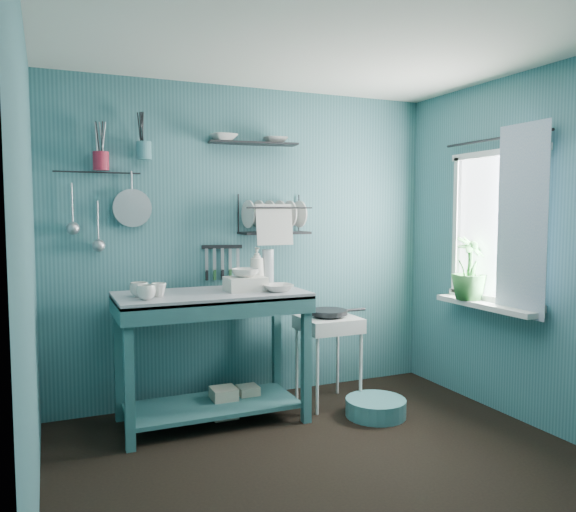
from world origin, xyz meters
name	(u,v)px	position (x,y,z in m)	size (l,w,h in m)	color
floor	(338,471)	(0.00, 0.00, 0.00)	(3.20, 3.20, 0.00)	black
ceiling	(341,32)	(0.00, 0.00, 2.50)	(3.20, 3.20, 0.00)	silver
wall_back	(251,244)	(0.00, 1.50, 1.25)	(3.20, 3.20, 0.00)	#336369
wall_front	(562,294)	(0.00, -1.50, 1.25)	(3.20, 3.20, 0.00)	#336369
wall_left	(29,270)	(-1.60, 0.00, 1.25)	(3.00, 3.00, 0.00)	#336369
wall_right	(547,251)	(1.60, 0.00, 1.25)	(3.00, 3.00, 0.00)	#336369
work_counter	(212,357)	(-0.46, 1.05, 0.47)	(1.33, 0.66, 0.94)	#2D5E60
mug_left	(146,292)	(-0.94, 0.89, 0.99)	(0.12, 0.12, 0.10)	silver
mug_mid	(159,290)	(-0.84, 0.99, 0.99)	(0.10, 0.10, 0.09)	silver
mug_right	(139,289)	(-0.96, 1.05, 0.99)	(0.12, 0.12, 0.10)	silver
wash_tub	(245,284)	(-0.21, 1.03, 0.99)	(0.28, 0.22, 0.10)	silver
tub_bowl	(245,273)	(-0.21, 1.03, 1.07)	(0.20, 0.20, 0.06)	silver
soap_bottle	(257,267)	(-0.04, 1.25, 1.09)	(0.12, 0.12, 0.30)	silver
water_bottle	(268,267)	(0.06, 1.27, 1.08)	(0.09, 0.09, 0.28)	#9FAAB1
counter_bowl	(278,288)	(-0.01, 0.90, 0.97)	(0.22, 0.22, 0.05)	silver
hotplate_stand	(328,360)	(0.49, 1.06, 0.35)	(0.43, 0.43, 0.69)	silver
frying_pan	(328,312)	(0.49, 1.06, 0.73)	(0.30, 0.30, 0.04)	black
knife_strip	(222,247)	(-0.25, 1.47, 1.24)	(0.32, 0.02, 0.03)	black
dish_rack	(274,214)	(0.16, 1.37, 1.49)	(0.55, 0.24, 0.32)	black
upper_shelf	(253,143)	(-0.01, 1.40, 2.05)	(0.70, 0.18, 0.01)	black
shelf_bowl_left	(224,143)	(-0.25, 1.40, 2.04)	(0.21, 0.21, 0.05)	silver
shelf_bowl_right	(276,150)	(0.18, 1.40, 2.01)	(0.20, 0.20, 0.05)	silver
utensil_cup_magenta	(101,161)	(-1.15, 1.42, 1.87)	(0.11, 0.11, 0.13)	#A11D32
utensil_cup_teal	(144,151)	(-0.85, 1.42, 1.96)	(0.11, 0.11, 0.13)	teal
colander	(132,208)	(-0.94, 1.45, 1.54)	(0.28, 0.28, 0.03)	#A5A7AD
ladle_outer	(72,204)	(-1.35, 1.46, 1.57)	(0.01, 0.01, 0.30)	#A5A7AD
ladle_inner	(98,222)	(-1.18, 1.46, 1.44)	(0.01, 0.01, 0.30)	#A5A7AD
hook_rail	(98,172)	(-1.17, 1.47, 1.80)	(0.01, 0.01, 0.60)	black
window_glass	(497,227)	(1.59, 0.45, 1.40)	(1.10, 1.10, 0.00)	white
windowsill	(486,305)	(1.50, 0.45, 0.81)	(0.16, 0.95, 0.04)	silver
curtain	(522,221)	(1.52, 0.15, 1.45)	(1.35, 1.35, 0.00)	silver
curtain_rod	(495,139)	(1.54, 0.45, 2.05)	(0.02, 0.02, 1.05)	black
potted_plant	(469,268)	(1.49, 0.62, 1.07)	(0.27, 0.27, 0.49)	#2C6E2F
storage_tin_large	(224,402)	(-0.36, 1.10, 0.11)	(0.18, 0.18, 0.22)	tan
storage_tin_small	(248,399)	(-0.16, 1.13, 0.10)	(0.15, 0.15, 0.20)	tan
floor_basin	(376,408)	(0.68, 0.67, 0.07)	(0.45, 0.45, 0.13)	teal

